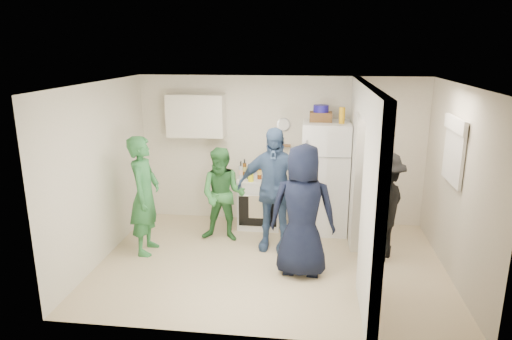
{
  "coord_description": "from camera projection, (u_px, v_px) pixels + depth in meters",
  "views": [
    {
      "loc": [
        0.52,
        -5.85,
        2.97
      ],
      "look_at": [
        -0.26,
        0.4,
        1.25
      ],
      "focal_mm": 32.0,
      "sensor_mm": 36.0,
      "label": 1
    }
  ],
  "objects": [
    {
      "name": "floor",
      "position": [
        271.0,
        263.0,
        6.44
      ],
      "size": [
        4.8,
        4.8,
        0.0
      ],
      "primitive_type": "plane",
      "color": "#C2B389",
      "rests_on": "ground"
    },
    {
      "name": "wall_back",
      "position": [
        280.0,
        151.0,
        7.74
      ],
      "size": [
        4.8,
        0.0,
        4.8
      ],
      "primitive_type": "plane",
      "rotation": [
        1.57,
        0.0,
        0.0
      ],
      "color": "silver",
      "rests_on": "floor"
    },
    {
      "name": "wall_front",
      "position": [
        256.0,
        226.0,
        4.49
      ],
      "size": [
        4.8,
        0.0,
        4.8
      ],
      "primitive_type": "plane",
      "rotation": [
        -1.57,
        0.0,
        0.0
      ],
      "color": "silver",
      "rests_on": "floor"
    },
    {
      "name": "wall_left",
      "position": [
        101.0,
        172.0,
        6.4
      ],
      "size": [
        0.0,
        3.4,
        3.4
      ],
      "primitive_type": "plane",
      "rotation": [
        1.57,
        0.0,
        1.57
      ],
      "color": "silver",
      "rests_on": "floor"
    },
    {
      "name": "wall_right",
      "position": [
        458.0,
        185.0,
        5.83
      ],
      "size": [
        0.0,
        3.4,
        3.4
      ],
      "primitive_type": "plane",
      "rotation": [
        1.57,
        0.0,
        -1.57
      ],
      "color": "silver",
      "rests_on": "floor"
    },
    {
      "name": "ceiling",
      "position": [
        272.0,
        84.0,
        5.78
      ],
      "size": [
        4.8,
        4.8,
        0.0
      ],
      "primitive_type": "plane",
      "rotation": [
        3.14,
        0.0,
        0.0
      ],
      "color": "white",
      "rests_on": "wall_back"
    },
    {
      "name": "partition_pier_back",
      "position": [
        355.0,
        161.0,
        7.02
      ],
      "size": [
        0.12,
        1.2,
        2.5
      ],
      "primitive_type": "cube",
      "color": "silver",
      "rests_on": "floor"
    },
    {
      "name": "partition_pier_front",
      "position": [
        373.0,
        211.0,
        4.92
      ],
      "size": [
        0.12,
        1.2,
        2.5
      ],
      "primitive_type": "cube",
      "color": "silver",
      "rests_on": "floor"
    },
    {
      "name": "partition_header",
      "position": [
        368.0,
        101.0,
        5.69
      ],
      "size": [
        0.12,
        1.0,
        0.4
      ],
      "primitive_type": "cube",
      "color": "silver",
      "rests_on": "partition_pier_back"
    },
    {
      "name": "stove",
      "position": [
        260.0,
        202.0,
        7.68
      ],
      "size": [
        0.71,
        0.59,
        0.85
      ],
      "primitive_type": "cube",
      "color": "white",
      "rests_on": "floor"
    },
    {
      "name": "upper_cabinet",
      "position": [
        196.0,
        115.0,
        7.58
      ],
      "size": [
        0.95,
        0.34,
        0.7
      ],
      "primitive_type": "cube",
      "color": "silver",
      "rests_on": "wall_back"
    },
    {
      "name": "fridge",
      "position": [
        325.0,
        177.0,
        7.4
      ],
      "size": [
        0.75,
        0.72,
        1.81
      ],
      "primitive_type": "cube",
      "color": "white",
      "rests_on": "floor"
    },
    {
      "name": "wicker_basket",
      "position": [
        321.0,
        117.0,
        7.2
      ],
      "size": [
        0.35,
        0.25,
        0.15
      ],
      "primitive_type": "cube",
      "color": "brown",
      "rests_on": "fridge"
    },
    {
      "name": "blue_bowl",
      "position": [
        321.0,
        109.0,
        7.17
      ],
      "size": [
        0.24,
        0.24,
        0.11
      ],
      "primitive_type": "cylinder",
      "color": "navy",
      "rests_on": "wicker_basket"
    },
    {
      "name": "yellow_cup_stack_top",
      "position": [
        342.0,
        115.0,
        7.0
      ],
      "size": [
        0.09,
        0.09,
        0.25
      ],
      "primitive_type": "cylinder",
      "color": "#F2AD14",
      "rests_on": "fridge"
    },
    {
      "name": "wall_clock",
      "position": [
        284.0,
        125.0,
        7.6
      ],
      "size": [
        0.22,
        0.02,
        0.22
      ],
      "primitive_type": "cylinder",
      "rotation": [
        1.57,
        0.0,
        0.0
      ],
      "color": "white",
      "rests_on": "wall_back"
    },
    {
      "name": "spice_shelf",
      "position": [
        280.0,
        145.0,
        7.67
      ],
      "size": [
        0.35,
        0.08,
        0.03
      ],
      "primitive_type": "cube",
      "color": "olive",
      "rests_on": "wall_back"
    },
    {
      "name": "nook_window",
      "position": [
        455.0,
        151.0,
        5.92
      ],
      "size": [
        0.03,
        0.7,
        0.8
      ],
      "primitive_type": "cube",
      "color": "black",
      "rests_on": "wall_right"
    },
    {
      "name": "nook_window_frame",
      "position": [
        454.0,
        151.0,
        5.92
      ],
      "size": [
        0.04,
        0.76,
        0.86
      ],
      "primitive_type": "cube",
      "color": "white",
      "rests_on": "wall_right"
    },
    {
      "name": "nook_valance",
      "position": [
        455.0,
        124.0,
        5.83
      ],
      "size": [
        0.04,
        0.82,
        0.18
      ],
      "primitive_type": "cube",
      "color": "white",
      "rests_on": "wall_right"
    },
    {
      "name": "yellow_cup_stack_stove",
      "position": [
        251.0,
        174.0,
        7.34
      ],
      "size": [
        0.09,
        0.09,
        0.25
      ],
      "primitive_type": "cylinder",
      "color": "#F4F114",
      "rests_on": "stove"
    },
    {
      "name": "red_cup",
      "position": [
        272.0,
        178.0,
        7.33
      ],
      "size": [
        0.09,
        0.09,
        0.12
      ],
      "primitive_type": "cylinder",
      "color": "red",
      "rests_on": "stove"
    },
    {
      "name": "person_green_left",
      "position": [
        145.0,
        195.0,
        6.6
      ],
      "size": [
        0.44,
        0.65,
        1.75
      ],
      "primitive_type": "imported",
      "rotation": [
        0.0,
        0.0,
        1.6
      ],
      "color": "#30793C",
      "rests_on": "floor"
    },
    {
      "name": "person_green_center",
      "position": [
        223.0,
        195.0,
        7.05
      ],
      "size": [
        0.75,
        0.6,
        1.48
      ],
      "primitive_type": "imported",
      "rotation": [
        0.0,
        0.0,
        -0.05
      ],
      "color": "#38813D",
      "rests_on": "floor"
    },
    {
      "name": "person_denim",
      "position": [
        273.0,
        189.0,
        6.71
      ],
      "size": [
        1.13,
        0.57,
        1.85
      ],
      "primitive_type": "imported",
      "rotation": [
        0.0,
        0.0,
        -0.11
      ],
      "color": "#3B5582",
      "rests_on": "floor"
    },
    {
      "name": "person_navy",
      "position": [
        302.0,
        211.0,
        5.94
      ],
      "size": [
        0.9,
        0.62,
        1.78
      ],
      "primitive_type": "imported",
      "rotation": [
        0.0,
        0.0,
        -3.21
      ],
      "color": "black",
      "rests_on": "floor"
    },
    {
      "name": "person_nook",
      "position": [
        383.0,
        207.0,
        6.4
      ],
      "size": [
        1.01,
        1.17,
        1.57
      ],
      "primitive_type": "imported",
      "rotation": [
        0.0,
        0.0,
        -2.09
      ],
      "color": "black",
      "rests_on": "floor"
    },
    {
      "name": "bottle_a",
      "position": [
        245.0,
        167.0,
        7.67
      ],
      "size": [
        0.07,
        0.07,
        0.28
      ],
      "primitive_type": "cylinder",
      "color": "brown",
      "rests_on": "stove"
    },
    {
      "name": "bottle_b",
      "position": [
        249.0,
        171.0,
        7.49
      ],
      "size": [
        0.07,
        0.07,
        0.25
      ],
      "primitive_type": "cylinder",
      "color": "#194D1A",
      "rests_on": "stove"
    },
    {
      "name": "bottle_c",
      "position": [
        255.0,
        168.0,
        7.7
      ],
      "size": [
        0.07,
        0.07,
        0.24
      ],
      "primitive_type": "cylinder",
      "color": "#B8BAC8",
      "rests_on": "stove"
    },
    {
      "name": "bottle_d",
      "position": [
        259.0,
        170.0,
        7.47
      ],
      "size": [
        0.07,
        0.07,
        0.29
      ],
      "primitive_type": "cylinder",
      "color": "#622C11",
      "rests_on": "stove"
    },
    {
      "name": "bottle_e",
      "position": [
        268.0,
        166.0,
        7.7
      ],
      "size": [
        0.06,
        0.06,
        0.32
      ],
      "primitive_type": "cylinder",
      "color": "#A2A9B3",
      "rests_on": "stove"
    },
    {
      "name": "bottle_f",
      "position": [
        272.0,
        170.0,
        7.51
      ],
      "size": [
        0.08,
        0.08,
        0.29
      ],
      "primitive_type": "cylinder",
      "color": "#173914",
      "rests_on": "stove"
    },
    {
      "name": "bottle_g",
      "position": [
        276.0,
        169.0,
        7.63
      ],
      "size": [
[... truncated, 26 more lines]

